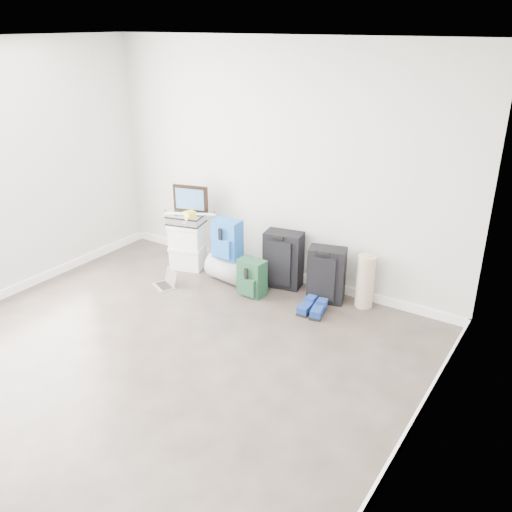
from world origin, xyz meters
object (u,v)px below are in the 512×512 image
Objects in this scene: boxes_stack at (188,245)px; carry_on at (326,275)px; briefcase at (186,219)px; large_suitcase at (283,260)px; duffel_bag at (229,269)px; laptop at (167,282)px.

boxes_stack is 0.93× the size of carry_on.
large_suitcase is (1.25, 0.19, -0.30)m from briefcase.
boxes_stack is 0.68m from duffel_bag.
duffel_bag is at bearing 172.65° from carry_on.
large_suitcase reaches higher than laptop.
briefcase reaches higher than large_suitcase.
laptop is at bearing -174.19° from carry_on.
briefcase reaches higher than boxes_stack.
boxes_stack is 1.39× the size of briefcase.
boxes_stack reaches higher than duffel_bag.
laptop is at bearing -127.85° from duffel_bag.
laptop is (0.13, -0.55, -0.59)m from briefcase.
carry_on is at bearing 47.44° from laptop.
duffel_bag is at bearing 69.07° from laptop.
duffel_bag is at bearing -18.91° from briefcase.
boxes_stack is at bearing 167.91° from carry_on.
briefcase is at bearing -107.57° from boxes_stack.
briefcase is 1.30m from large_suitcase.
duffel_bag is (0.66, -0.05, -0.48)m from briefcase.
laptop is (-1.69, -0.68, -0.26)m from carry_on.
large_suitcase is (1.25, 0.19, 0.04)m from boxes_stack.
briefcase is (0.00, -0.00, 0.34)m from boxes_stack.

